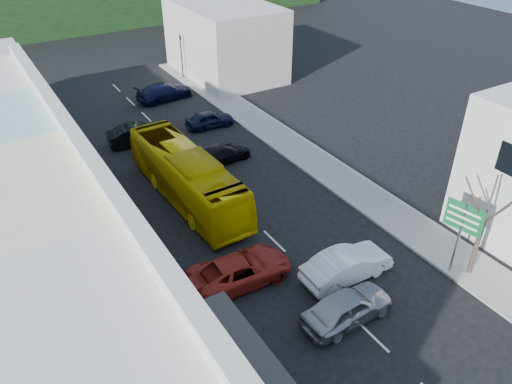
% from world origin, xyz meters
% --- Properties ---
extents(ground, '(120.00, 120.00, 0.00)m').
position_xyz_m(ground, '(0.00, 0.00, 0.00)').
color(ground, black).
rests_on(ground, ground).
extents(sidewalk_left, '(3.00, 52.00, 0.15)m').
position_xyz_m(sidewalk_left, '(-7.50, 10.00, 0.07)').
color(sidewalk_left, gray).
rests_on(sidewalk_left, ground).
extents(sidewalk_right, '(3.00, 52.00, 0.15)m').
position_xyz_m(sidewalk_right, '(7.50, 10.00, 0.07)').
color(sidewalk_right, gray).
rests_on(sidewalk_right, ground).
extents(shopfront_row, '(8.25, 30.00, 8.00)m').
position_xyz_m(shopfront_row, '(-12.49, 5.00, 4.00)').
color(shopfront_row, silver).
rests_on(shopfront_row, ground).
extents(distant_block_right, '(8.00, 12.00, 7.00)m').
position_xyz_m(distant_block_right, '(11.00, 30.00, 3.50)').
color(distant_block_right, '#B7B2A8').
rests_on(distant_block_right, ground).
extents(bus, '(2.86, 11.67, 3.10)m').
position_xyz_m(bus, '(-2.26, 10.57, 1.55)').
color(bus, '#D3B403').
rests_on(bus, ground).
extents(car_silver, '(4.47, 1.97, 1.40)m').
position_xyz_m(car_silver, '(-0.38, -2.63, 0.70)').
color(car_silver, '#9F9FA3').
rests_on(car_silver, ground).
extents(car_white, '(4.42, 1.84, 1.40)m').
position_xyz_m(car_white, '(1.49, -0.40, 0.70)').
color(car_white, white).
rests_on(car_white, ground).
extents(car_red, '(4.66, 2.04, 1.40)m').
position_xyz_m(car_red, '(-3.25, 2.17, 0.70)').
color(car_red, maroon).
rests_on(car_red, ground).
extents(car_black_near, '(4.71, 2.42, 1.40)m').
position_xyz_m(car_black_near, '(1.84, 13.70, 0.70)').
color(car_black_near, black).
rests_on(car_black_near, ground).
extents(car_navy_mid, '(4.54, 2.17, 1.40)m').
position_xyz_m(car_navy_mid, '(3.75, 19.38, 0.70)').
color(car_navy_mid, black).
rests_on(car_navy_mid, ground).
extents(car_black_far, '(4.57, 2.27, 1.40)m').
position_xyz_m(car_black_far, '(-2.18, 19.59, 0.70)').
color(car_black_far, black).
rests_on(car_black_far, ground).
extents(car_navy_far, '(4.67, 2.31, 1.40)m').
position_xyz_m(car_navy_far, '(2.91, 26.81, 0.70)').
color(car_navy_far, black).
rests_on(car_navy_far, ground).
extents(pedestrian_left, '(0.43, 0.62, 1.70)m').
position_xyz_m(pedestrian_left, '(-7.02, 2.17, 1.00)').
color(pedestrian_left, black).
rests_on(pedestrian_left, sidewalk_left).
extents(direction_sign, '(1.00, 2.03, 4.31)m').
position_xyz_m(direction_sign, '(6.40, -2.88, 2.16)').
color(direction_sign, '#0E5B2D').
rests_on(direction_sign, ground).
extents(street_tree, '(3.00, 3.00, 6.55)m').
position_xyz_m(street_tree, '(7.07, -3.53, 3.27)').
color(street_tree, '#3D2E24').
rests_on(street_tree, ground).
extents(traffic_signal, '(1.03, 1.19, 4.47)m').
position_xyz_m(traffic_signal, '(6.60, 30.98, 2.23)').
color(traffic_signal, black).
rests_on(traffic_signal, ground).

